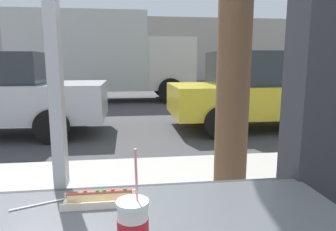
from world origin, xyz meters
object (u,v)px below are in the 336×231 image
Objects in this scene: soda_cup_left at (133,224)px; box_truck at (101,55)px; hotdog_tray_near at (100,198)px; parked_car_yellow at (264,90)px.

box_truck is (-0.98, 11.13, 0.69)m from soda_cup_left.
soda_cup_left is 1.09× the size of hotdog_tray_near.
box_truck is at bearing 126.45° from parked_car_yellow.
hotdog_tray_near is 6.26m from parked_car_yellow.
soda_cup_left is 6.46m from parked_car_yellow.
box_truck reaches higher than parked_car_yellow.
parked_car_yellow is at bearing 62.10° from soda_cup_left.
hotdog_tray_near is 10.89m from box_truck.
hotdog_tray_near is at bearing -85.45° from box_truck.
parked_car_yellow is 0.65× the size of box_truck.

